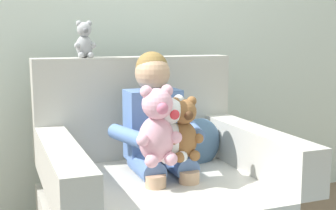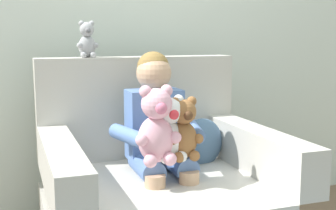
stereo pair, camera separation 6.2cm
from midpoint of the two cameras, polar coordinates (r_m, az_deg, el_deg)
The scene contains 8 objects.
back_wall at distance 2.79m, azimuth -5.48°, elevation 12.48°, with size 6.00×0.10×2.60m, color silver.
armchair at distance 2.21m, azimuth -0.17°, elevation -12.49°, with size 1.07×1.00×1.01m.
seated_child at distance 2.15m, azimuth -0.40°, elevation -3.13°, with size 0.45×0.39×0.82m.
plush_white at distance 1.97m, azimuth 1.19°, elevation -3.21°, with size 0.17×0.14×0.29m.
plush_brown at distance 1.99m, azimuth 2.88°, elevation -3.24°, with size 0.17×0.14×0.28m.
plush_pink at distance 1.92m, azimuth -0.54°, elevation -2.84°, with size 0.20×0.17×0.34m.
plush_grey_on_backrest at distance 2.36m, azimuth -9.44°, elevation 8.04°, with size 0.11×0.09×0.19m.
throw_pillow at distance 2.36m, azimuth 4.96°, elevation -4.83°, with size 0.26×0.12×0.26m, color slate.
Camera 2 is at (-0.65, -1.91, 1.12)m, focal length 48.22 mm.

